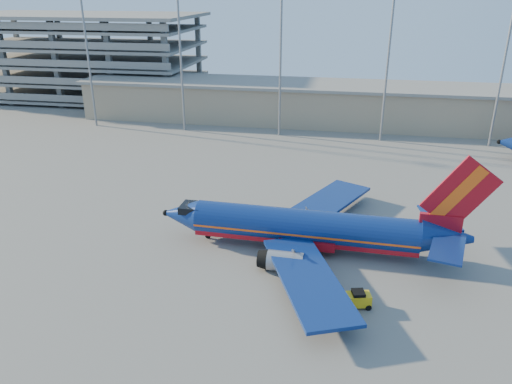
% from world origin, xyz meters
% --- Properties ---
extents(ground, '(220.00, 220.00, 0.00)m').
position_xyz_m(ground, '(0.00, 0.00, 0.00)').
color(ground, slate).
rests_on(ground, ground).
extents(terminal_building, '(122.00, 16.00, 8.50)m').
position_xyz_m(terminal_building, '(10.00, 58.00, 4.32)').
color(terminal_building, gray).
rests_on(terminal_building, ground).
extents(parking_garage, '(62.00, 32.00, 21.40)m').
position_xyz_m(parking_garage, '(-62.00, 74.05, 11.73)').
color(parking_garage, slate).
rests_on(parking_garage, ground).
extents(light_mast_row, '(101.60, 1.60, 28.65)m').
position_xyz_m(light_mast_row, '(5.00, 46.00, 17.55)').
color(light_mast_row, gray).
rests_on(light_mast_row, ground).
extents(aircraft_main, '(36.60, 35.21, 12.39)m').
position_xyz_m(aircraft_main, '(5.56, -0.35, 2.65)').
color(aircraft_main, navy).
rests_on(aircraft_main, ground).
extents(baggage_tug, '(2.65, 1.98, 1.70)m').
position_xyz_m(baggage_tug, '(10.79, -10.67, 0.89)').
color(baggage_tug, yellow).
rests_on(baggage_tug, ground).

